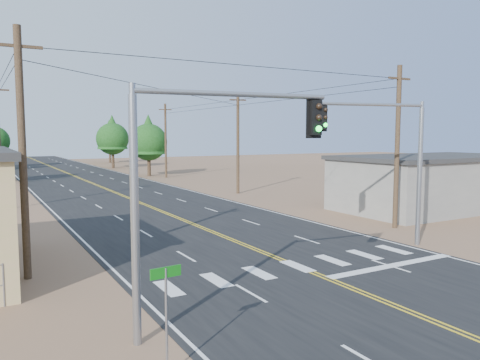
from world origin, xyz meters
TOP-DOWN VIEW (x-y plane):
  - ground at (0.00, 0.00)m, footprint 220.00×220.00m
  - road at (0.00, 30.00)m, footprint 15.00×200.00m
  - building_right at (19.00, 16.00)m, footprint 15.00×8.00m
  - utility_pole_left_near at (-10.50, 12.00)m, footprint 1.80×0.30m
  - utility_pole_right_near at (10.50, 12.00)m, footprint 1.80×0.30m
  - utility_pole_right_mid at (10.50, 32.00)m, footprint 1.80×0.30m
  - utility_pole_right_far at (10.50, 52.00)m, footprint 1.80×0.30m
  - signal_mast_left at (-6.74, 3.79)m, footprint 5.99×1.06m
  - signal_mast_right at (6.33, 8.62)m, footprint 5.89×1.63m
  - street_sign at (-8.34, 2.00)m, footprint 0.79×0.11m
  - tree_right_near at (9.36, 55.76)m, footprint 5.23×5.23m
  - tree_right_mid at (9.03, 74.28)m, footprint 5.60×5.60m
  - tree_right_far at (12.55, 90.41)m, footprint 5.38×5.38m

SIDE VIEW (x-z plane):
  - ground at x=0.00m, z-range 0.00..0.00m
  - road at x=0.00m, z-range 0.00..0.02m
  - street_sign at x=-8.34m, z-range 0.46..3.13m
  - building_right at x=19.00m, z-range 0.00..4.00m
  - signal_mast_left at x=-6.74m, z-range 1.27..8.41m
  - signal_mast_right at x=6.33m, z-range 1.31..8.81m
  - utility_pole_left_near at x=-10.50m, z-range 0.12..10.12m
  - utility_pole_right_near at x=10.50m, z-range 0.12..10.12m
  - utility_pole_right_mid at x=10.50m, z-range 0.12..10.12m
  - utility_pole_right_far at x=10.50m, z-range 0.12..10.12m
  - tree_right_near at x=9.36m, z-range 0.97..9.68m
  - tree_right_far at x=12.55m, z-range 1.00..9.97m
  - tree_right_mid at x=9.03m, z-range 1.04..10.37m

